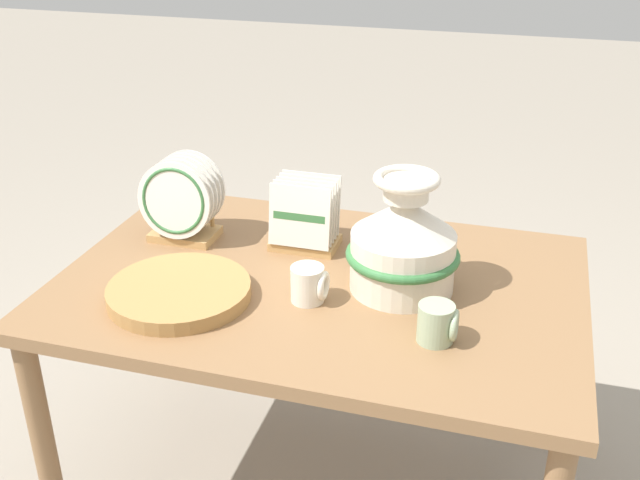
# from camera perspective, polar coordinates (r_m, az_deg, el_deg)

# --- Properties ---
(ground_plane) EXTENTS (14.00, 14.00, 0.00)m
(ground_plane) POSITION_cam_1_polar(r_m,az_deg,el_deg) (2.27, -0.00, -17.79)
(ground_plane) COLOR gray
(display_table) EXTENTS (1.29, 0.88, 0.66)m
(display_table) POSITION_cam_1_polar(r_m,az_deg,el_deg) (1.91, -0.00, -4.92)
(display_table) COLOR olive
(display_table) RESTS_ON ground_plane
(ceramic_vase) EXTENTS (0.28, 0.28, 0.30)m
(ceramic_vase) POSITION_cam_1_polar(r_m,az_deg,el_deg) (1.79, 6.37, -0.15)
(ceramic_vase) COLOR silver
(ceramic_vase) RESTS_ON display_table
(dish_rack_round_plates) EXTENTS (0.21, 0.14, 0.24)m
(dish_rack_round_plates) POSITION_cam_1_polar(r_m,az_deg,el_deg) (2.07, -10.51, 2.77)
(dish_rack_round_plates) COLOR tan
(dish_rack_round_plates) RESTS_ON display_table
(dish_rack_square_plates) EXTENTS (0.18, 0.13, 0.19)m
(dish_rack_square_plates) POSITION_cam_1_polar(r_m,az_deg,el_deg) (2.01, -1.13, 1.50)
(dish_rack_square_plates) COLOR tan
(dish_rack_square_plates) RESTS_ON display_table
(wicker_charger_stack) EXTENTS (0.34, 0.34, 0.04)m
(wicker_charger_stack) POSITION_cam_1_polar(r_m,az_deg,el_deg) (1.82, -10.68, -3.89)
(wicker_charger_stack) COLOR #AD7F47
(wicker_charger_stack) RESTS_ON display_table
(mug_cream_glaze) EXTENTS (0.09, 0.08, 0.09)m
(mug_cream_glaze) POSITION_cam_1_polar(r_m,az_deg,el_deg) (1.76, -0.83, -3.39)
(mug_cream_glaze) COLOR silver
(mug_cream_glaze) RESTS_ON display_table
(mug_sage_glaze) EXTENTS (0.09, 0.08, 0.09)m
(mug_sage_glaze) POSITION_cam_1_polar(r_m,az_deg,el_deg) (1.64, 8.96, -6.29)
(mug_sage_glaze) COLOR #9EB28E
(mug_sage_glaze) RESTS_ON display_table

